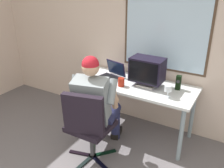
{
  "coord_description": "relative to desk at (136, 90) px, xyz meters",
  "views": [
    {
      "loc": [
        1.17,
        -0.65,
        2.05
      ],
      "look_at": [
        -0.19,
        1.69,
        0.85
      ],
      "focal_mm": 39.65,
      "sensor_mm": 36.0,
      "label": 1
    }
  ],
  "objects": [
    {
      "name": "person_seated",
      "position": [
        -0.24,
        -0.6,
        0.02
      ],
      "size": [
        0.62,
        0.84,
        1.28
      ],
      "color": "#24284F",
      "rests_on": "ground"
    },
    {
      "name": "desk",
      "position": [
        0.0,
        0.0,
        0.0
      ],
      "size": [
        1.56,
        0.66,
        0.74
      ],
      "color": "gray",
      "rests_on": "ground"
    },
    {
      "name": "coffee_mug",
      "position": [
        -0.14,
        -0.15,
        0.14
      ],
      "size": [
        0.08,
        0.08,
        0.11
      ],
      "color": "maroon",
      "rests_on": "desk"
    },
    {
      "name": "wall_rear",
      "position": [
        0.05,
        0.39,
        0.72
      ],
      "size": [
        5.52,
        0.08,
        2.75
      ],
      "color": "beige",
      "rests_on": "ground"
    },
    {
      "name": "laptop",
      "position": [
        -0.39,
        0.05,
        0.14
      ],
      "size": [
        0.38,
        0.34,
        0.22
      ],
      "color": "black",
      "rests_on": "desk"
    },
    {
      "name": "wine_glass",
      "position": [
        0.48,
        -0.16,
        0.19
      ],
      "size": [
        0.09,
        0.09,
        0.15
      ],
      "color": "silver",
      "rests_on": "desk"
    },
    {
      "name": "desk_speaker",
      "position": [
        0.52,
        0.12,
        0.17
      ],
      "size": [
        0.07,
        0.07,
        0.18
      ],
      "color": "black",
      "rests_on": "desk"
    },
    {
      "name": "office_chair",
      "position": [
        -0.19,
        -0.84,
        -0.11
      ],
      "size": [
        0.59,
        0.58,
        0.95
      ],
      "color": "black",
      "rests_on": "ground"
    },
    {
      "name": "crt_monitor",
      "position": [
        0.13,
        0.03,
        0.3
      ],
      "size": [
        0.42,
        0.27,
        0.37
      ],
      "color": "beige",
      "rests_on": "desk"
    }
  ]
}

